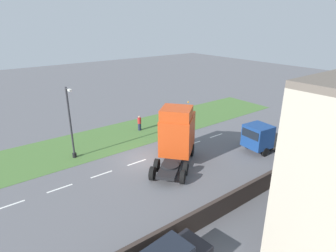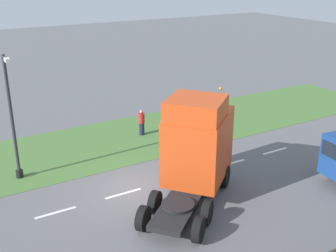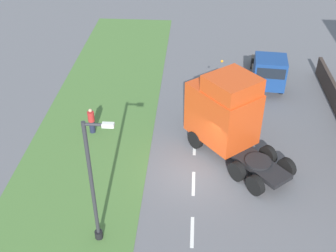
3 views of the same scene
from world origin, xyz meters
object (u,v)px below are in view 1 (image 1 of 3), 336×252
(pedestrian, at_px, (139,123))
(lamp_post, at_px, (71,127))
(lorry_cab, at_px, (177,134))
(flatbed_truck, at_px, (261,137))

(pedestrian, bearing_deg, lamp_post, -75.30)
(lamp_post, distance_m, pedestrian, 8.43)
(lamp_post, height_order, pedestrian, lamp_post)
(lorry_cab, bearing_deg, pedestrian, 131.89)
(lorry_cab, height_order, flatbed_truck, lorry_cab)
(flatbed_truck, relative_size, pedestrian, 3.64)
(flatbed_truck, bearing_deg, pedestrian, 33.40)
(lorry_cab, relative_size, flatbed_truck, 1.06)
(flatbed_truck, distance_m, pedestrian, 12.57)
(flatbed_truck, xyz_separation_m, lamp_post, (-8.96, -13.89, 1.47))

